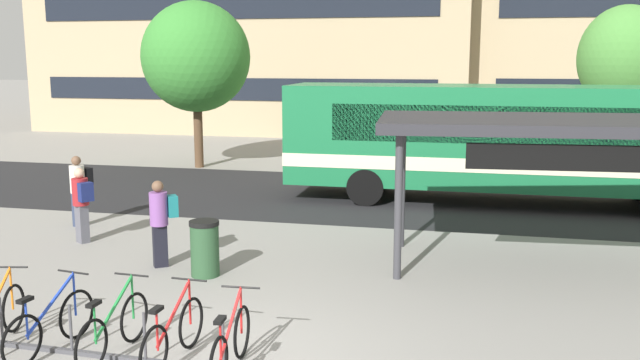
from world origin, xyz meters
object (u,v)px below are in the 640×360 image
object	(u,v)px
city_bus	(506,139)
commuter_black_pack_0	(79,186)
trash_bin	(205,248)
street_tree_2	(625,58)
commuter_teal_pack_2	(161,217)
parked_bicycle_blue_1	(51,325)
parked_bicycle_red_3	(173,335)
street_tree_0	(196,57)
transit_shelter	(575,129)
parked_bicycle_red_4	(231,345)
parked_bicycle_green_2	(114,329)
commuter_navy_pack_1	(82,200)

from	to	relation	value
city_bus	commuter_black_pack_0	world-z (taller)	city_bus
trash_bin	street_tree_2	size ratio (longest dim) A/B	0.18
city_bus	commuter_teal_pack_2	size ratio (longest dim) A/B	7.21
parked_bicycle_blue_1	city_bus	bearing A→B (deg)	-20.67
parked_bicycle_blue_1	trash_bin	xyz separation A→B (m)	(0.77, 3.57, 0.13)
commuter_black_pack_0	city_bus	bearing A→B (deg)	138.33
parked_bicycle_red_3	street_tree_0	distance (m)	16.82
commuter_black_pack_0	trash_bin	distance (m)	5.22
city_bus	street_tree_2	xyz separation A→B (m)	(4.32, 7.70, 2.14)
parked_bicycle_blue_1	trash_bin	size ratio (longest dim) A/B	1.66
transit_shelter	commuter_teal_pack_2	xyz separation A→B (m)	(-7.53, -1.54, -1.71)
city_bus	street_tree_2	distance (m)	9.09
transit_shelter	trash_bin	size ratio (longest dim) A/B	7.10
parked_bicycle_red_4	parked_bicycle_red_3	bearing A→B (deg)	76.71
transit_shelter	trash_bin	bearing A→B (deg)	-168.18
parked_bicycle_green_2	parked_bicycle_red_3	bearing A→B (deg)	-87.58
city_bus	parked_bicycle_blue_1	bearing A→B (deg)	60.79
commuter_teal_pack_2	street_tree_0	size ratio (longest dim) A/B	0.28
parked_bicycle_green_2	street_tree_0	size ratio (longest dim) A/B	0.29
city_bus	parked_bicycle_blue_1	world-z (taller)	city_bus
parked_bicycle_green_2	street_tree_2	world-z (taller)	street_tree_2
commuter_black_pack_0	transit_shelter	bearing A→B (deg)	106.56
street_tree_0	street_tree_2	bearing A→B (deg)	14.10
parked_bicycle_red_3	commuter_navy_pack_1	bearing A→B (deg)	44.17
trash_bin	parked_bicycle_red_3	bearing A→B (deg)	-74.17
commuter_black_pack_0	commuter_navy_pack_1	bearing A→B (deg)	55.57
city_bus	parked_bicycle_green_2	size ratio (longest dim) A/B	6.98
parked_bicycle_red_4	commuter_black_pack_0	distance (m)	9.01
commuter_black_pack_0	parked_bicycle_blue_1	bearing A→B (deg)	50.64
parked_bicycle_green_2	transit_shelter	xyz separation A→B (m)	(6.37, 5.40, 2.28)
parked_bicycle_blue_1	transit_shelter	world-z (taller)	transit_shelter
parked_bicycle_red_3	commuter_black_pack_0	bearing A→B (deg)	42.74
transit_shelter	trash_bin	world-z (taller)	transit_shelter
transit_shelter	street_tree_2	size ratio (longest dim) A/B	1.26
parked_bicycle_green_2	commuter_teal_pack_2	bearing A→B (deg)	19.78
commuter_teal_pack_2	street_tree_2	xyz separation A→B (m)	(10.89, 15.17, 2.96)
parked_bicycle_red_3	commuter_navy_pack_1	size ratio (longest dim) A/B	1.06
parked_bicycle_blue_1	street_tree_2	bearing A→B (deg)	-20.78
city_bus	street_tree_0	xyz separation A→B (m)	(-10.59, 3.95, 2.18)
trash_bin	street_tree_2	distance (m)	18.71
commuter_navy_pack_1	street_tree_2	size ratio (longest dim) A/B	0.28
commuter_black_pack_0	commuter_teal_pack_2	xyz separation A→B (m)	(3.31, -2.53, -0.01)
city_bus	commuter_teal_pack_2	bearing A→B (deg)	48.45
city_bus	parked_bicycle_red_4	distance (m)	12.15
city_bus	street_tree_2	bearing A→B (deg)	-119.49
commuter_black_pack_0	commuter_teal_pack_2	distance (m)	4.16
commuter_navy_pack_1	street_tree_0	world-z (taller)	street_tree_0
parked_bicycle_blue_1	transit_shelter	xyz separation A→B (m)	(7.28, 5.47, 2.28)
parked_bicycle_red_4	commuter_teal_pack_2	world-z (taller)	commuter_teal_pack_2
parked_bicycle_red_3	city_bus	bearing A→B (deg)	-18.94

